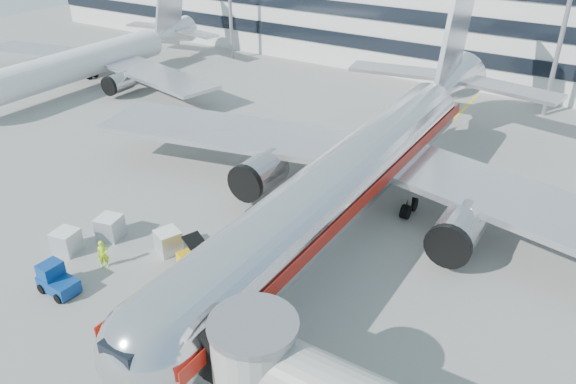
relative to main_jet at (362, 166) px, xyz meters
The scene contains 11 objects.
ground 12.46m from the main_jet, 90.00° to the right, with size 180.00×180.00×0.00m, color gray.
lead_in_line 4.57m from the main_jet, 90.00° to the right, with size 0.25×70.00×0.01m, color yellow.
main_jet is the anchor object (origin of this frame).
terminal 46.36m from the main_jet, 90.00° to the left, with size 150.00×24.25×15.60m.
second_jet 43.85m from the main_jet, 165.36° to the left, with size 38.21×36.52×12.04m.
belt_loader 13.72m from the main_jet, 112.28° to the right, with size 5.20×3.34×2.44m.
baggage_tug 22.17m from the main_jet, 123.31° to the right, with size 2.63×1.74×1.94m.
cargo_container_left 21.59m from the main_jet, 134.87° to the right, with size 1.79×1.79×1.66m.
cargo_container_right 18.81m from the main_jet, 138.52° to the right, with size 1.90×1.90×1.69m.
cargo_container_front 14.94m from the main_jet, 128.65° to the right, with size 2.00×2.00×1.64m.
ramp_worker 19.16m from the main_jet, 127.42° to the right, with size 0.74×0.48×2.02m, color #C1FF1A.
Camera 1 is at (15.11, -22.58, 22.62)m, focal length 35.00 mm.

